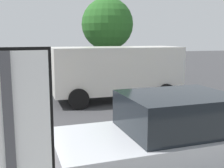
{
  "coord_description": "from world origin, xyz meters",
  "views": [
    {
      "loc": [
        0.36,
        -7.28,
        2.58
      ],
      "look_at": [
        2.51,
        -0.35,
        1.37
      ],
      "focal_mm": 44.76,
      "sensor_mm": 36.0,
      "label": 1
    }
  ],
  "objects": [
    {
      "name": "tree_left_verge",
      "position": [
        4.84,
        8.03,
        3.3
      ],
      "size": [
        2.9,
        2.9,
        4.77
      ],
      "color": "#513823",
      "rests_on": "ground_plane"
    },
    {
      "name": "ground_plane",
      "position": [
        0.0,
        0.0,
        0.0
      ],
      "size": [
        80.0,
        80.0,
        0.0
      ],
      "primitive_type": "plane",
      "color": "#38383A"
    },
    {
      "name": "lane_marking_centre",
      "position": [
        3.0,
        0.0,
        0.01
      ],
      "size": [
        28.0,
        0.16,
        0.01
      ],
      "primitive_type": "cube",
      "color": "#E0D14C"
    },
    {
      "name": "car_silver_crossing",
      "position": [
        2.73,
        -3.08,
        0.8
      ],
      "size": [
        3.98,
        2.02,
        1.6
      ],
      "color": "#B7BABF",
      "rests_on": "ground_plane"
    },
    {
      "name": "white_van",
      "position": [
        3.87,
        3.53,
        1.27
      ],
      "size": [
        5.21,
        2.27,
        2.2
      ],
      "color": "silver",
      "rests_on": "ground_plane"
    }
  ]
}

